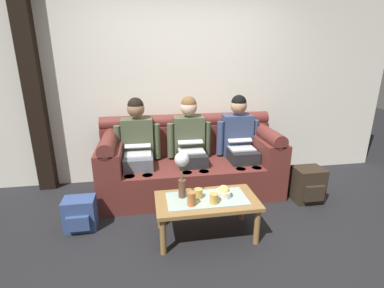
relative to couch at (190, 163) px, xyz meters
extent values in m
plane|color=black|center=(0.00, -1.17, -0.37)|extent=(14.00, 14.00, 0.00)
cube|color=silver|center=(0.00, 0.53, 1.08)|extent=(6.00, 0.12, 2.90)
cube|color=black|center=(-1.86, 0.41, 1.08)|extent=(0.20, 0.20, 2.90)
cube|color=maroon|center=(0.00, -0.07, -0.16)|extent=(2.21, 0.88, 0.42)
cube|color=maroon|center=(0.00, 0.26, 0.25)|extent=(2.21, 0.22, 0.40)
cylinder|color=maroon|center=(0.00, 0.26, 0.50)|extent=(2.21, 0.18, 0.18)
cube|color=maroon|center=(-0.97, -0.07, 0.19)|extent=(0.28, 0.88, 0.28)
cylinder|color=maroon|center=(-0.97, -0.07, 0.37)|extent=(0.18, 0.88, 0.18)
cube|color=maroon|center=(0.97, -0.07, 0.19)|extent=(0.28, 0.88, 0.28)
cylinder|color=maroon|center=(0.97, -0.07, 0.37)|extent=(0.18, 0.88, 0.18)
cube|color=#595B66|center=(-0.65, -0.13, 0.12)|extent=(0.34, 0.40, 0.15)
cylinder|color=#595B66|center=(-0.75, -0.39, -0.16)|extent=(0.12, 0.12, 0.42)
cylinder|color=#595B66|center=(-0.55, -0.39, -0.16)|extent=(0.12, 0.12, 0.42)
cube|color=#475138|center=(-0.65, 0.11, 0.32)|extent=(0.38, 0.22, 0.54)
cylinder|color=#475138|center=(-0.88, 0.07, 0.30)|extent=(0.09, 0.09, 0.44)
cylinder|color=#475138|center=(-0.41, 0.07, 0.30)|extent=(0.09, 0.09, 0.44)
sphere|color=#936B4C|center=(-0.65, 0.09, 0.71)|extent=(0.21, 0.21, 0.21)
sphere|color=black|center=(-0.65, 0.09, 0.75)|extent=(0.19, 0.19, 0.19)
cube|color=silver|center=(-0.65, -0.11, 0.21)|extent=(0.31, 0.22, 0.02)
cube|color=silver|center=(-0.65, 0.04, 0.31)|extent=(0.31, 0.20, 0.10)
cube|color=black|center=(-0.65, 0.04, 0.31)|extent=(0.27, 0.17, 0.08)
cube|color=#232326|center=(0.00, -0.13, 0.12)|extent=(0.34, 0.40, 0.15)
cylinder|color=#232326|center=(-0.10, -0.39, -0.16)|extent=(0.12, 0.12, 0.42)
cylinder|color=#232326|center=(0.10, -0.39, -0.16)|extent=(0.12, 0.12, 0.42)
cube|color=#475138|center=(0.00, 0.11, 0.32)|extent=(0.38, 0.22, 0.54)
cylinder|color=#475138|center=(-0.23, 0.07, 0.30)|extent=(0.09, 0.09, 0.44)
cylinder|color=#475138|center=(0.23, 0.07, 0.30)|extent=(0.09, 0.09, 0.44)
sphere|color=beige|center=(0.00, 0.09, 0.71)|extent=(0.21, 0.21, 0.21)
sphere|color=brown|center=(0.00, 0.09, 0.75)|extent=(0.19, 0.19, 0.19)
cube|color=silver|center=(0.00, -0.11, 0.21)|extent=(0.31, 0.22, 0.02)
cube|color=silver|center=(0.00, 0.03, 0.32)|extent=(0.31, 0.21, 0.07)
cube|color=black|center=(0.00, 0.02, 0.31)|extent=(0.27, 0.18, 0.05)
cube|color=#232326|center=(0.65, -0.13, 0.12)|extent=(0.34, 0.40, 0.15)
cylinder|color=#232326|center=(0.55, -0.39, -0.16)|extent=(0.12, 0.12, 0.42)
cylinder|color=#232326|center=(0.75, -0.39, -0.16)|extent=(0.12, 0.12, 0.42)
cube|color=navy|center=(0.65, 0.11, 0.32)|extent=(0.38, 0.22, 0.54)
cylinder|color=navy|center=(0.41, 0.07, 0.30)|extent=(0.09, 0.09, 0.44)
cylinder|color=navy|center=(0.88, 0.07, 0.30)|extent=(0.09, 0.09, 0.44)
sphere|color=tan|center=(0.65, 0.09, 0.71)|extent=(0.21, 0.21, 0.21)
sphere|color=black|center=(0.65, 0.09, 0.75)|extent=(0.19, 0.19, 0.19)
cube|color=silver|center=(0.65, -0.11, 0.21)|extent=(0.31, 0.22, 0.02)
cube|color=silver|center=(0.65, 0.04, 0.31)|extent=(0.31, 0.20, 0.09)
cube|color=black|center=(0.65, 0.03, 0.31)|extent=(0.27, 0.17, 0.07)
cube|color=olive|center=(0.00, -0.99, 0.01)|extent=(0.98, 0.51, 0.04)
cube|color=#9EB2A8|center=(0.00, -0.99, 0.03)|extent=(0.76, 0.36, 0.01)
cylinder|color=olive|center=(-0.44, -1.20, -0.19)|extent=(0.06, 0.06, 0.36)
cylinder|color=olive|center=(0.44, -1.20, -0.19)|extent=(0.06, 0.06, 0.36)
cylinder|color=olive|center=(-0.44, -0.79, -0.19)|extent=(0.06, 0.06, 0.36)
cylinder|color=olive|center=(0.44, -0.79, -0.19)|extent=(0.06, 0.06, 0.36)
cylinder|color=brown|center=(-0.23, -0.93, 0.12)|extent=(0.07, 0.07, 0.18)
cylinder|color=#3D7538|center=(-0.23, -0.93, 0.29)|extent=(0.01, 0.01, 0.16)
sphere|color=silver|center=(-0.23, -0.93, 0.42)|extent=(0.14, 0.14, 0.14)
cylinder|color=silver|center=(0.17, -0.99, 0.07)|extent=(0.15, 0.15, 0.06)
sphere|color=#D8B766|center=(0.17, -0.99, 0.09)|extent=(0.12, 0.12, 0.12)
cylinder|color=#B26633|center=(-0.17, -1.10, 0.10)|extent=(0.07, 0.07, 0.13)
cylinder|color=gold|center=(0.04, -1.09, 0.08)|extent=(0.08, 0.08, 0.09)
cylinder|color=gold|center=(-0.08, -0.97, 0.08)|extent=(0.08, 0.08, 0.09)
cube|color=#2D2319|center=(1.36, -0.51, -0.16)|extent=(0.34, 0.28, 0.42)
cube|color=#2D2319|center=(1.36, -0.67, -0.20)|extent=(0.24, 0.05, 0.19)
cube|color=#33477A|center=(-1.24, -0.67, -0.20)|extent=(0.31, 0.22, 0.34)
cube|color=#33477A|center=(-1.24, -0.80, -0.24)|extent=(0.22, 0.05, 0.15)
camera|label=1|loc=(-0.54, -3.36, 1.36)|focal=26.63mm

